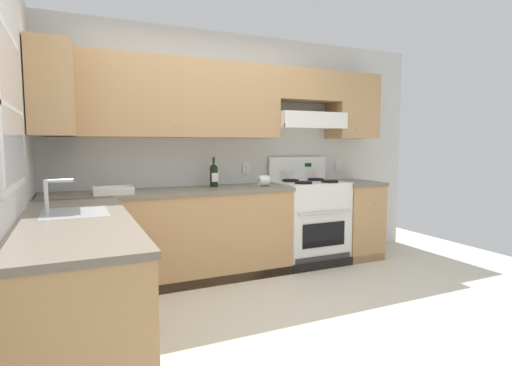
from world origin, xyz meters
The scene contains 9 objects.
ground_plane centered at (0.00, 0.00, 0.00)m, with size 7.04×7.04×0.00m, color beige.
wall_back centered at (0.39, 1.53, 1.48)m, with size 4.68×0.57×2.55m.
wall_left centered at (-1.59, 0.23, 1.34)m, with size 0.47×4.00×2.55m.
counter_back_run centered at (0.01, 1.24, 0.45)m, with size 3.60×0.65×0.91m.
counter_left_run centered at (-1.24, 0.00, 0.46)m, with size 0.63×1.91×1.13m.
stove centered at (1.19, 1.25, 0.48)m, with size 0.76×0.62×1.20m.
wine_bottle centered at (0.09, 1.36, 1.04)m, with size 0.08×0.08×0.33m.
bowl centered at (-0.92, 1.16, 0.93)m, with size 0.34×0.24×0.06m.
paper_towel_roll centered at (0.59, 1.22, 0.97)m, with size 0.11×0.11×0.11m.
Camera 1 is at (-1.25, -2.60, 1.35)m, focal length 28.17 mm.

